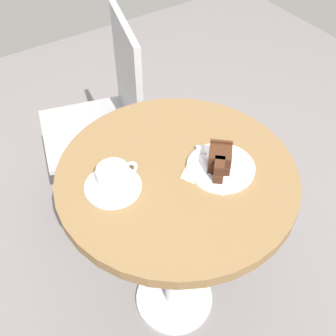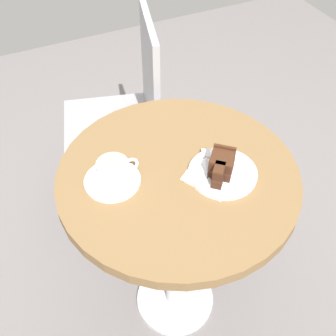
% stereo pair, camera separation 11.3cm
% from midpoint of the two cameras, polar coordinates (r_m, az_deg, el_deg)
% --- Properties ---
extents(ground_plane, '(4.40, 4.40, 0.01)m').
position_cam_midpoint_polar(ground_plane, '(1.80, 2.82, -17.52)').
color(ground_plane, slate).
rests_on(ground_plane, ground).
extents(cafe_table, '(0.68, 0.68, 0.75)m').
position_cam_midpoint_polar(cafe_table, '(1.27, 3.82, -4.90)').
color(cafe_table, brown).
rests_on(cafe_table, ground).
extents(saucer, '(0.15, 0.15, 0.01)m').
position_cam_midpoint_polar(saucer, '(1.15, -4.76, -1.87)').
color(saucer, white).
rests_on(saucer, cafe_table).
extents(coffee_cup, '(0.12, 0.09, 0.06)m').
position_cam_midpoint_polar(coffee_cup, '(1.13, -4.53, -0.41)').
color(coffee_cup, white).
rests_on(coffee_cup, saucer).
extents(teaspoon, '(0.06, 0.10, 0.00)m').
position_cam_midpoint_polar(teaspoon, '(1.14, -6.86, -2.16)').
color(teaspoon, silver).
rests_on(teaspoon, saucer).
extents(cake_plate, '(0.19, 0.19, 0.01)m').
position_cam_midpoint_polar(cake_plate, '(1.18, 10.15, -0.81)').
color(cake_plate, white).
rests_on(cake_plate, cafe_table).
extents(cake_slice, '(0.10, 0.10, 0.07)m').
position_cam_midpoint_polar(cake_slice, '(1.15, 10.03, 0.20)').
color(cake_slice, '#381E14').
rests_on(cake_slice, cake_plate).
extents(fork, '(0.07, 0.14, 0.00)m').
position_cam_midpoint_polar(fork, '(1.19, 8.01, 0.64)').
color(fork, silver).
rests_on(fork, cake_plate).
extents(napkin, '(0.17, 0.18, 0.00)m').
position_cam_midpoint_polar(napkin, '(1.17, 8.60, -1.13)').
color(napkin, silver).
rests_on(napkin, cafe_table).
extents(cafe_chair, '(0.47, 0.47, 0.91)m').
position_cam_midpoint_polar(cafe_chair, '(1.73, -3.32, 8.12)').
color(cafe_chair, '#9E9EA3').
rests_on(cafe_chair, ground).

